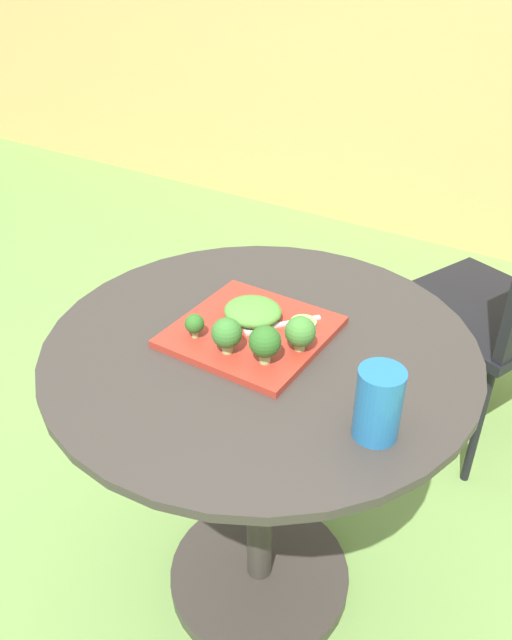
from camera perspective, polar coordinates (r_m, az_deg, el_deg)
ground_plane at (r=1.66m, az=0.31°, el=-23.04°), size 12.00×12.00×0.00m
patio_table at (r=1.33m, az=0.37°, el=-12.48°), size 0.81×0.81×0.73m
salad_plate at (r=1.15m, az=-0.42°, el=-1.09°), size 0.27×0.27×0.01m
drinking_glass at (r=0.93m, az=11.32°, el=-7.98°), size 0.07×0.07×0.12m
fork at (r=1.15m, az=1.78°, el=-0.53°), size 0.11×0.13×0.00m
lettuce_mound at (r=1.16m, az=-0.30°, el=0.82°), size 0.11×0.11×0.04m
broccoli_floret_0 at (r=1.07m, az=4.21°, el=-1.08°), size 0.06×0.06×0.07m
broccoli_floret_1 at (r=1.06m, az=-2.75°, el=-1.26°), size 0.05×0.05×0.07m
broccoli_floret_2 at (r=1.04m, az=0.84°, el=-2.08°), size 0.06×0.06×0.07m
broccoli_floret_3 at (r=1.11m, az=-5.77°, el=-0.38°), size 0.04×0.04×0.05m
cucumber_slice_0 at (r=1.16m, az=4.47°, el=-0.27°), size 0.05×0.05×0.01m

